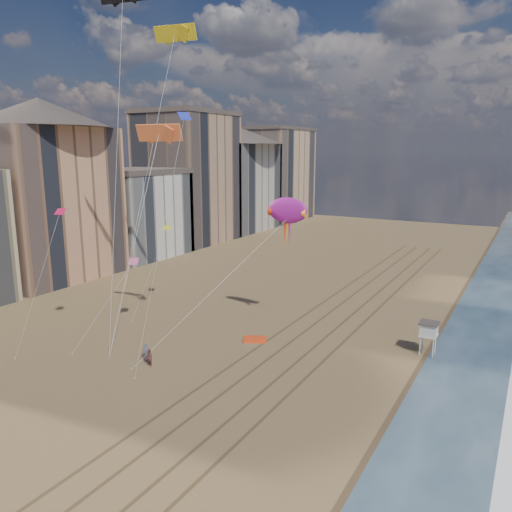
# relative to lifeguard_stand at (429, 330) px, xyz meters

# --- Properties ---
(ground) EXTENTS (260.00, 260.00, 0.00)m
(ground) POSITION_rel_lifeguard_stand_xyz_m (-14.79, -31.38, -2.65)
(ground) COLOR brown
(ground) RESTS_ON ground
(wet_sand) EXTENTS (260.00, 260.00, 0.00)m
(wet_sand) POSITION_rel_lifeguard_stand_xyz_m (4.21, 8.62, -2.64)
(wet_sand) COLOR #42301E
(wet_sand) RESTS_ON ground
(tracks) EXTENTS (7.68, 120.00, 0.01)m
(tracks) POSITION_rel_lifeguard_stand_xyz_m (-12.24, -1.38, -2.64)
(tracks) COLOR brown
(tracks) RESTS_ON ground
(buildings) EXTENTS (34.72, 131.35, 29.00)m
(buildings) POSITION_rel_lifeguard_stand_xyz_m (-60.52, 34.21, 10.91)
(buildings) COLOR #C6B284
(buildings) RESTS_ON ground
(lifeguard_stand) EXTENTS (1.90, 1.90, 3.43)m
(lifeguard_stand) POSITION_rel_lifeguard_stand_xyz_m (0.00, 0.00, 0.00)
(lifeguard_stand) COLOR silver
(lifeguard_stand) RESTS_ON ground
(grounded_kite) EXTENTS (2.98, 2.61, 0.29)m
(grounded_kite) POSITION_rel_lifeguard_stand_xyz_m (-17.19, -5.49, -2.50)
(grounded_kite) COLOR #FF4315
(grounded_kite) RESTS_ON ground
(show_kite) EXTENTS (6.24, 9.34, 23.13)m
(show_kite) POSITION_rel_lifeguard_stand_xyz_m (-16.04, -0.15, 11.18)
(show_kite) COLOR #A31994
(show_kite) RESTS_ON ground
(kite_flyer_a) EXTENTS (0.78, 0.63, 1.87)m
(kite_flyer_a) POSITION_rel_lifeguard_stand_xyz_m (-23.84, -15.56, -1.71)
(kite_flyer_a) COLOR #55596E
(kite_flyer_a) RESTS_ON ground
(kite_flyer_b) EXTENTS (1.08, 1.00, 1.77)m
(kite_flyer_b) POSITION_rel_lifeguard_stand_xyz_m (-22.77, -16.33, -1.76)
(kite_flyer_b) COLOR brown
(kite_flyer_b) RESTS_ON ground
(parafoils) EXTENTS (11.53, 11.74, 16.39)m
(parafoils) POSITION_rel_lifeguard_stand_xyz_m (-29.91, -5.81, 29.05)
(parafoils) COLOR black
(parafoils) RESTS_ON ground
(small_kites) EXTENTS (15.01, 16.24, 16.31)m
(small_kites) POSITION_rel_lifeguard_stand_xyz_m (-29.51, -9.43, 11.96)
(small_kites) COLOR #2435C5
(small_kites) RESTS_ON ground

